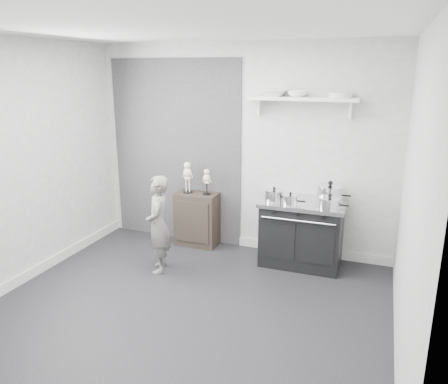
% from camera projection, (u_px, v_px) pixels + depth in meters
% --- Properties ---
extents(ground, '(4.00, 4.00, 0.00)m').
position_uv_depth(ground, '(185.00, 308.00, 4.46)').
color(ground, black).
rests_on(ground, ground).
extents(room_shell, '(4.02, 3.62, 2.71)m').
position_uv_depth(room_shell, '(180.00, 147.00, 4.18)').
color(room_shell, '#A7A6A4').
rests_on(room_shell, ground).
extents(wall_shelf, '(1.30, 0.26, 0.24)m').
position_uv_depth(wall_shelf, '(303.00, 100.00, 5.16)').
color(wall_shelf, white).
rests_on(wall_shelf, room_shell).
extents(stove, '(1.01, 0.63, 0.81)m').
position_uv_depth(stove, '(302.00, 233.00, 5.38)').
color(stove, black).
rests_on(stove, ground).
extents(side_cabinet, '(0.57, 0.33, 0.74)m').
position_uv_depth(side_cabinet, '(197.00, 219.00, 6.00)').
color(side_cabinet, black).
rests_on(side_cabinet, ground).
extents(child, '(0.43, 0.51, 1.18)m').
position_uv_depth(child, '(158.00, 224.00, 5.16)').
color(child, slate).
rests_on(child, ground).
extents(pot_front_left, '(0.31, 0.22, 0.18)m').
position_uv_depth(pot_front_left, '(274.00, 196.00, 5.26)').
color(pot_front_left, silver).
rests_on(pot_front_left, stove).
extents(pot_back_right, '(0.41, 0.33, 0.26)m').
position_uv_depth(pot_back_right, '(330.00, 193.00, 5.25)').
color(pot_back_right, silver).
rests_on(pot_back_right, stove).
extents(pot_front_right, '(0.34, 0.25, 0.18)m').
position_uv_depth(pot_front_right, '(330.00, 203.00, 4.97)').
color(pot_front_right, silver).
rests_on(pot_front_right, stove).
extents(pot_front_center, '(0.28, 0.19, 0.15)m').
position_uv_depth(pot_front_center, '(290.00, 200.00, 5.14)').
color(pot_front_center, silver).
rests_on(pot_front_center, stove).
extents(skeleton_full, '(0.14, 0.09, 0.49)m').
position_uv_depth(skeleton_full, '(188.00, 175.00, 5.88)').
color(skeleton_full, beige).
rests_on(skeleton_full, side_cabinet).
extents(skeleton_torso, '(0.11, 0.07, 0.40)m').
position_uv_depth(skeleton_torso, '(207.00, 180.00, 5.80)').
color(skeleton_torso, beige).
rests_on(skeleton_torso, side_cabinet).
extents(bowl_large, '(0.32, 0.32, 0.08)m').
position_uv_depth(bowl_large, '(274.00, 93.00, 5.26)').
color(bowl_large, white).
rests_on(bowl_large, wall_shelf).
extents(bowl_small, '(0.23, 0.23, 0.07)m').
position_uv_depth(bowl_small, '(297.00, 94.00, 5.16)').
color(bowl_small, white).
rests_on(bowl_small, wall_shelf).
extents(plate_stack, '(0.27, 0.27, 0.06)m').
position_uv_depth(plate_stack, '(340.00, 95.00, 5.00)').
color(plate_stack, silver).
rests_on(plate_stack, wall_shelf).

